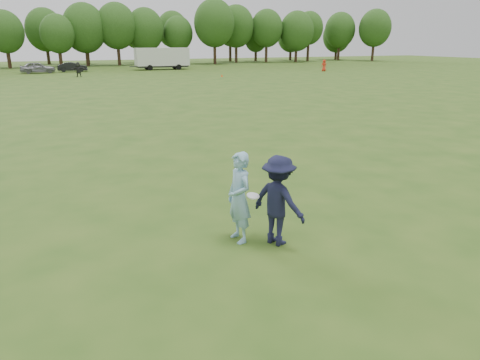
{
  "coord_description": "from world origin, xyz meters",
  "views": [
    {
      "loc": [
        -3.14,
        -7.21,
        4.13
      ],
      "look_at": [
        0.53,
        1.38,
        1.1
      ],
      "focal_mm": 32.0,
      "sensor_mm": 36.0,
      "label": 1
    }
  ],
  "objects_px": {
    "player_far_d": "(78,70)",
    "cargo_trailer": "(162,58)",
    "car_e": "(38,68)",
    "defender": "(278,201)",
    "player_far_c": "(324,65)",
    "car_f": "(73,67)",
    "field_cone": "(222,76)",
    "thrower": "(239,198)"
  },
  "relations": [
    {
      "from": "player_far_d",
      "to": "thrower",
      "type": "bearing_deg",
      "value": -79.35
    },
    {
      "from": "car_f",
      "to": "field_cone",
      "type": "xyz_separation_m",
      "value": [
        16.33,
        -16.75,
        -0.51
      ]
    },
    {
      "from": "defender",
      "to": "car_e",
      "type": "distance_m",
      "value": 58.64
    },
    {
      "from": "thrower",
      "to": "car_e",
      "type": "distance_m",
      "value": 58.14
    },
    {
      "from": "player_far_d",
      "to": "field_cone",
      "type": "bearing_deg",
      "value": -12.28
    },
    {
      "from": "player_far_d",
      "to": "cargo_trailer",
      "type": "xyz_separation_m",
      "value": [
        12.73,
        10.02,
        0.9
      ]
    },
    {
      "from": "field_cone",
      "to": "cargo_trailer",
      "type": "distance_m",
      "value": 17.11
    },
    {
      "from": "thrower",
      "to": "cargo_trailer",
      "type": "xyz_separation_m",
      "value": [
        12.34,
        59.13,
        0.79
      ]
    },
    {
      "from": "defender",
      "to": "player_far_c",
      "type": "bearing_deg",
      "value": -60.32
    },
    {
      "from": "thrower",
      "to": "player_far_d",
      "type": "height_order",
      "value": "thrower"
    },
    {
      "from": "player_far_d",
      "to": "cargo_trailer",
      "type": "height_order",
      "value": "cargo_trailer"
    },
    {
      "from": "car_f",
      "to": "cargo_trailer",
      "type": "xyz_separation_m",
      "value": [
        12.94,
        -0.06,
        1.11
      ]
    },
    {
      "from": "cargo_trailer",
      "to": "car_e",
      "type": "bearing_deg",
      "value": -176.02
    },
    {
      "from": "field_cone",
      "to": "car_e",
      "type": "bearing_deg",
      "value": 143.39
    },
    {
      "from": "car_e",
      "to": "cargo_trailer",
      "type": "distance_m",
      "value": 17.51
    },
    {
      "from": "player_far_d",
      "to": "cargo_trailer",
      "type": "bearing_deg",
      "value": 48.42
    },
    {
      "from": "player_far_c",
      "to": "cargo_trailer",
      "type": "xyz_separation_m",
      "value": [
        -20.64,
        12.93,
        0.96
      ]
    },
    {
      "from": "field_cone",
      "to": "cargo_trailer",
      "type": "bearing_deg",
      "value": 101.48
    },
    {
      "from": "player_far_c",
      "to": "car_e",
      "type": "bearing_deg",
      "value": -9.65
    },
    {
      "from": "player_far_d",
      "to": "cargo_trailer",
      "type": "distance_m",
      "value": 16.22
    },
    {
      "from": "player_far_d",
      "to": "car_f",
      "type": "distance_m",
      "value": 10.09
    },
    {
      "from": "player_far_c",
      "to": "field_cone",
      "type": "bearing_deg",
      "value": 19.75
    },
    {
      "from": "cargo_trailer",
      "to": "player_far_c",
      "type": "bearing_deg",
      "value": -32.06
    },
    {
      "from": "player_far_d",
      "to": "car_e",
      "type": "relative_size",
      "value": 0.39
    },
    {
      "from": "cargo_trailer",
      "to": "field_cone",
      "type": "bearing_deg",
      "value": -78.52
    },
    {
      "from": "defender",
      "to": "player_far_c",
      "type": "relative_size",
      "value": 1.18
    },
    {
      "from": "car_e",
      "to": "car_f",
      "type": "relative_size",
      "value": 1.11
    },
    {
      "from": "car_e",
      "to": "defender",
      "type": "bearing_deg",
      "value": -177.72
    },
    {
      "from": "player_far_c",
      "to": "car_e",
      "type": "distance_m",
      "value": 39.84
    },
    {
      "from": "player_far_c",
      "to": "cargo_trailer",
      "type": "height_order",
      "value": "cargo_trailer"
    },
    {
      "from": "thrower",
      "to": "car_f",
      "type": "xyz_separation_m",
      "value": [
        -0.6,
        59.19,
        -0.33
      ]
    },
    {
      "from": "car_e",
      "to": "cargo_trailer",
      "type": "bearing_deg",
      "value": -89.41
    },
    {
      "from": "defender",
      "to": "player_far_d",
      "type": "bearing_deg",
      "value": -24.38
    },
    {
      "from": "defender",
      "to": "player_far_d",
      "type": "relative_size",
      "value": 1.1
    },
    {
      "from": "defender",
      "to": "car_e",
      "type": "relative_size",
      "value": 0.43
    },
    {
      "from": "thrower",
      "to": "field_cone",
      "type": "xyz_separation_m",
      "value": [
        15.73,
        42.44,
        -0.84
      ]
    },
    {
      "from": "car_f",
      "to": "field_cone",
      "type": "distance_m",
      "value": 23.4
    },
    {
      "from": "car_f",
      "to": "cargo_trailer",
      "type": "bearing_deg",
      "value": -86.52
    },
    {
      "from": "player_far_c",
      "to": "car_f",
      "type": "height_order",
      "value": "player_far_c"
    },
    {
      "from": "car_f",
      "to": "field_cone",
      "type": "bearing_deg",
      "value": -131.98
    },
    {
      "from": "player_far_d",
      "to": "car_e",
      "type": "bearing_deg",
      "value": 128.37
    },
    {
      "from": "player_far_c",
      "to": "car_f",
      "type": "xyz_separation_m",
      "value": [
        -33.58,
        12.99,
        -0.16
      ]
    }
  ]
}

